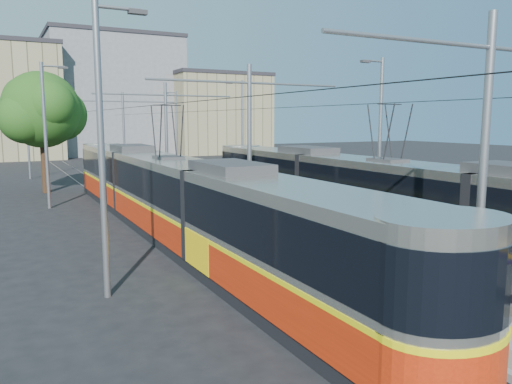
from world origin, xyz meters
TOP-DOWN VIEW (x-y plane):
  - ground at (0.00, 0.00)m, footprint 160.00×160.00m
  - platform at (0.00, 17.00)m, footprint 4.00×50.00m
  - tactile_strip_left at (-1.45, 17.00)m, footprint 0.70×50.00m
  - tactile_strip_right at (1.45, 17.00)m, footprint 0.70×50.00m
  - rails at (0.00, 17.00)m, footprint 8.71×70.00m
  - track_arrow at (-3.60, -3.00)m, footprint 1.20×5.00m
  - tram_left at (-3.60, 8.44)m, footprint 2.43×31.09m
  - tram_right at (3.60, 3.12)m, footprint 2.43×28.21m
  - catenary at (0.00, 14.15)m, footprint 9.20×70.00m
  - street_lamps at (-0.00, 21.00)m, footprint 15.18×38.22m
  - shelter at (0.58, 15.50)m, footprint 0.99×1.21m
  - tree at (-6.75, 24.86)m, footprint 5.59×5.16m
  - building_centre at (6.00, 64.00)m, footprint 18.36×14.28m
  - building_right at (20.00, 58.00)m, footprint 14.28×10.20m

SIDE VIEW (x-z plane):
  - ground at x=0.00m, z-range 0.00..0.00m
  - track_arrow at x=-3.60m, z-range 0.00..0.01m
  - rails at x=0.00m, z-range 0.00..0.03m
  - platform at x=0.00m, z-range 0.00..0.30m
  - tactile_strip_left at x=-1.45m, z-range 0.30..0.31m
  - tactile_strip_right at x=1.45m, z-range 0.30..0.31m
  - shelter at x=0.58m, z-range 0.36..2.67m
  - tram_left at x=-3.60m, z-range -1.04..4.46m
  - tram_right at x=3.60m, z-range -0.89..4.61m
  - street_lamps at x=0.00m, z-range 0.18..8.18m
  - catenary at x=0.00m, z-range 1.02..8.02m
  - tree at x=-6.75m, z-range 1.43..9.55m
  - building_right at x=20.00m, z-range 0.01..11.84m
  - building_centre at x=6.00m, z-range 0.01..17.00m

